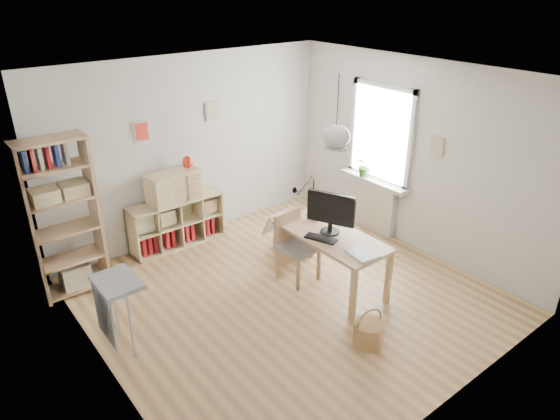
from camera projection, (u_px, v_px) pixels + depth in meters
ground at (289, 296)px, 6.26m from camera, size 4.50×4.50×0.00m
room_shell at (336, 137)px, 5.61m from camera, size 4.50×4.50×4.50m
window_unit at (382, 134)px, 7.27m from camera, size 0.07×1.16×1.46m
radiator at (374, 206)px, 7.74m from camera, size 0.10×0.80×0.80m
windowsill at (374, 181)px, 7.53m from camera, size 0.22×1.20×0.06m
desk at (331, 241)px, 6.18m from camera, size 0.70×1.50×0.75m
cube_shelf at (175, 226)px, 7.35m from camera, size 1.40×0.38×0.72m
tall_bookshelf at (61, 212)px, 5.94m from camera, size 0.80×0.38×2.00m
side_table at (113, 297)px, 5.09m from camera, size 0.40×0.55×0.85m
chair at (295, 242)px, 6.43m from camera, size 0.49×0.49×0.92m
wicker_basket at (368, 332)px, 5.39m from camera, size 0.33×0.33×0.45m
storage_chest at (292, 238)px, 7.24m from camera, size 0.63×0.68×0.55m
monitor at (331, 211)px, 6.07m from camera, size 0.30×0.57×0.53m
keyboard at (321, 238)px, 6.03m from camera, size 0.28×0.42×0.02m
task_lamp at (304, 194)px, 6.44m from camera, size 0.46×0.17×0.49m
yarn_ball at (315, 214)px, 6.49m from camera, size 0.16×0.16×0.16m
paper_tray at (362, 254)px, 5.69m from camera, size 0.31×0.37×0.03m
drawer_chest at (174, 186)px, 7.06m from camera, size 0.79×0.42×0.43m
red_vase at (188, 162)px, 7.07m from camera, size 0.15×0.15×0.18m
potted_plant at (365, 165)px, 7.56m from camera, size 0.33×0.29×0.34m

